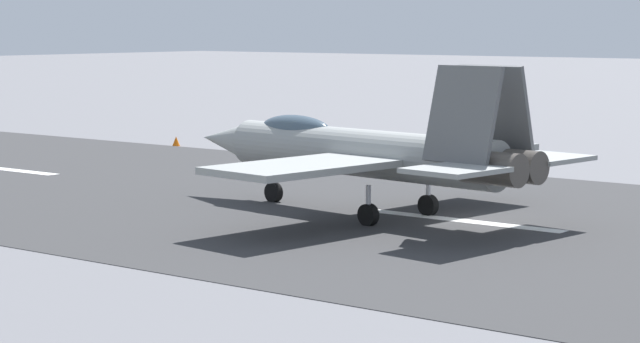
# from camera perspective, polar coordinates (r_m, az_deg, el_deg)

# --- Properties ---
(ground_plane) EXTENTS (400.00, 400.00, 0.00)m
(ground_plane) POSITION_cam_1_polar(r_m,az_deg,el_deg) (43.63, 6.20, -2.26)
(ground_plane) COLOR slate
(runway_strip) EXTENTS (240.00, 26.00, 0.02)m
(runway_strip) POSITION_cam_1_polar(r_m,az_deg,el_deg) (43.62, 6.22, -2.24)
(runway_strip) COLOR #343436
(runway_strip) RESTS_ON ground
(fighter_jet) EXTENTS (16.68, 14.64, 5.53)m
(fighter_jet) POSITION_cam_1_polar(r_m,az_deg,el_deg) (44.16, 2.10, 0.95)
(fighter_jet) COLOR gray
(fighter_jet) RESTS_ON ground
(marker_cone_mid) EXTENTS (0.44, 0.44, 0.55)m
(marker_cone_mid) POSITION_cam_1_polar(r_m,az_deg,el_deg) (60.05, 4.56, 0.51)
(marker_cone_mid) COLOR orange
(marker_cone_mid) RESTS_ON ground
(marker_cone_far) EXTENTS (0.44, 0.44, 0.55)m
(marker_cone_far) POSITION_cam_1_polar(r_m,az_deg,el_deg) (70.28, -6.68, 1.41)
(marker_cone_far) COLOR orange
(marker_cone_far) RESTS_ON ground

